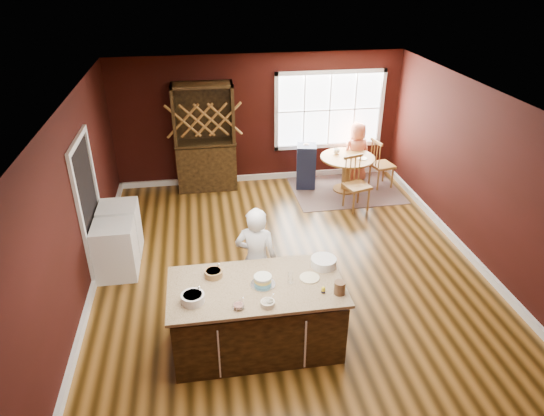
{
  "coord_description": "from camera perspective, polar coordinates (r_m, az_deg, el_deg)",
  "views": [
    {
      "loc": [
        -1.26,
        -6.22,
        4.44
      ],
      "look_at": [
        -0.26,
        0.12,
        1.05
      ],
      "focal_mm": 32.0,
      "sensor_mm": 36.0,
      "label": 1
    }
  ],
  "objects": [
    {
      "name": "dinner_plate",
      "position": [
        5.98,
        4.44,
        -8.19
      ],
      "size": [
        0.24,
        0.24,
        0.02
      ],
      "primitive_type": "cylinder",
      "color": "beige",
      "rests_on": "kitchen_island"
    },
    {
      "name": "room_shell",
      "position": [
        7.06,
        2.21,
        1.87
      ],
      "size": [
        7.0,
        7.0,
        7.0
      ],
      "color": "brown",
      "rests_on": "ground"
    },
    {
      "name": "white_tub",
      "position": [
        6.19,
        6.08,
        -6.35
      ],
      "size": [
        0.32,
        0.32,
        0.11
      ],
      "primitive_type": "cylinder",
      "color": "silver",
      "rests_on": "kitchen_island"
    },
    {
      "name": "chair_north",
      "position": [
        10.98,
        9.19,
        6.4
      ],
      "size": [
        0.57,
        0.56,
        0.99
      ],
      "primitive_type": null,
      "rotation": [
        0.0,
        0.0,
        3.76
      ],
      "color": "brown",
      "rests_on": "ground"
    },
    {
      "name": "window",
      "position": [
        10.5,
        6.77,
        11.38
      ],
      "size": [
        2.36,
        0.1,
        1.66
      ],
      "primitive_type": null,
      "color": "white",
      "rests_on": "room_shell"
    },
    {
      "name": "toy_figurine",
      "position": [
        5.75,
        6.05,
        -9.56
      ],
      "size": [
        0.05,
        0.05,
        0.08
      ],
      "primitive_type": null,
      "color": "yellow",
      "rests_on": "kitchen_island"
    },
    {
      "name": "bowl_yellow",
      "position": [
        6.02,
        -6.89,
        -7.65
      ],
      "size": [
        0.22,
        0.22,
        0.08
      ],
      "primitive_type": "cylinder",
      "color": "#A3763C",
      "rests_on": "kitchen_island"
    },
    {
      "name": "toddler",
      "position": [
        10.15,
        4.27,
        6.82
      ],
      "size": [
        0.18,
        0.14,
        0.26
      ],
      "primitive_type": null,
      "color": "#8CA5BF",
      "rests_on": "high_chair"
    },
    {
      "name": "bowl_pink",
      "position": [
        5.52,
        -3.96,
        -11.47
      ],
      "size": [
        0.14,
        0.14,
        0.05
      ],
      "primitive_type": "cylinder",
      "color": "white",
      "rests_on": "kitchen_island"
    },
    {
      "name": "rug",
      "position": [
        10.35,
        8.6,
        2.15
      ],
      "size": [
        2.22,
        1.73,
        0.01
      ],
      "primitive_type": "cube",
      "rotation": [
        0.0,
        0.0,
        0.01
      ],
      "color": "brown",
      "rests_on": "ground"
    },
    {
      "name": "bowl_olive",
      "position": [
        5.54,
        -0.51,
        -11.17
      ],
      "size": [
        0.16,
        0.16,
        0.06
      ],
      "primitive_type": "cylinder",
      "color": "white",
      "rests_on": "kitchen_island"
    },
    {
      "name": "table_plate",
      "position": [
        10.0,
        10.58,
        5.75
      ],
      "size": [
        0.2,
        0.2,
        0.01
      ],
      "primitive_type": "cylinder",
      "color": "beige",
      "rests_on": "dining_table"
    },
    {
      "name": "seated_woman",
      "position": [
        10.56,
        9.88,
        6.44
      ],
      "size": [
        0.72,
        0.56,
        1.32
      ],
      "primitive_type": "imported",
      "rotation": [
        0.0,
        0.0,
        3.38
      ],
      "color": "#C76443",
      "rests_on": "ground"
    },
    {
      "name": "doorway",
      "position": [
        7.82,
        -20.63,
        0.02
      ],
      "size": [
        0.08,
        1.26,
        2.13
      ],
      "primitive_type": null,
      "color": "white",
      "rests_on": "room_shell"
    },
    {
      "name": "chair_south",
      "position": [
        9.4,
        10.0,
        2.83
      ],
      "size": [
        0.55,
        0.54,
        1.06
      ],
      "primitive_type": null,
      "rotation": [
        0.0,
        0.0,
        0.29
      ],
      "color": "brown",
      "rests_on": "ground"
    },
    {
      "name": "table_cup",
      "position": [
        10.17,
        7.6,
        6.63
      ],
      "size": [
        0.17,
        0.17,
        0.1
      ],
      "primitive_type": "imported",
      "rotation": [
        0.0,
        0.0,
        0.33
      ],
      "color": "white",
      "rests_on": "dining_table"
    },
    {
      "name": "stoneware_crock",
      "position": [
        5.74,
        7.96,
        -9.28
      ],
      "size": [
        0.13,
        0.13,
        0.16
      ],
      "primitive_type": "cylinder",
      "color": "brown",
      "rests_on": "kitchen_island"
    },
    {
      "name": "bowl_blue",
      "position": [
        5.65,
        -9.3,
        -10.42
      ],
      "size": [
        0.27,
        0.27,
        0.1
      ],
      "primitive_type": "cylinder",
      "color": "silver",
      "rests_on": "kitchen_island"
    },
    {
      "name": "dining_table",
      "position": [
        10.14,
        8.81,
        4.84
      ],
      "size": [
        1.11,
        1.11,
        0.75
      ],
      "color": "brown",
      "rests_on": "ground"
    },
    {
      "name": "chair_east",
      "position": [
        10.46,
        12.85,
        5.19
      ],
      "size": [
        0.51,
        0.52,
        1.07
      ],
      "primitive_type": null,
      "rotation": [
        0.0,
        0.0,
        1.77
      ],
      "color": "olive",
      "rests_on": "ground"
    },
    {
      "name": "drinking_glass",
      "position": [
        5.86,
        2.21,
        -8.19
      ],
      "size": [
        0.07,
        0.07,
        0.15
      ],
      "primitive_type": "cylinder",
      "color": "white",
      "rests_on": "kitchen_island"
    },
    {
      "name": "kitchen_island",
      "position": [
        6.16,
        -1.81,
        -12.65
      ],
      "size": [
        2.1,
        1.1,
        0.92
      ],
      "color": "black",
      "rests_on": "ground"
    },
    {
      "name": "high_chair",
      "position": [
        10.21,
        4.03,
        5.01
      ],
      "size": [
        0.47,
        0.47,
        0.98
      ],
      "primitive_type": null,
      "rotation": [
        0.0,
        0.0,
        -0.2
      ],
      "color": "#1C2041",
      "rests_on": "ground"
    },
    {
      "name": "dryer",
      "position": [
        8.3,
        -17.39,
        -2.38
      ],
      "size": [
        0.6,
        0.58,
        0.88
      ],
      "primitive_type": "cube",
      "color": "white",
      "rests_on": "ground"
    },
    {
      "name": "baker",
      "position": [
        6.53,
        -1.84,
        -6.16
      ],
      "size": [
        0.66,
        0.54,
        1.58
      ],
      "primitive_type": "imported",
      "rotation": [
        0.0,
        0.0,
        2.83
      ],
      "color": "white",
      "rests_on": "ground"
    },
    {
      "name": "layer_cake",
      "position": [
        5.83,
        -1.09,
        -8.53
      ],
      "size": [
        0.3,
        0.3,
        0.12
      ],
      "primitive_type": null,
      "color": "silver",
      "rests_on": "kitchen_island"
    },
    {
      "name": "washer",
      "position": [
        7.76,
        -17.91,
        -4.76
      ],
      "size": [
        0.6,
        0.58,
        0.87
      ],
      "primitive_type": "cube",
      "color": "white",
      "rests_on": "ground"
    },
    {
      "name": "hutch",
      "position": [
        10.01,
        -7.9,
        8.14
      ],
      "size": [
        1.21,
        0.5,
        2.22
      ],
      "primitive_type": "cube",
      "color": "#3E2615",
      "rests_on": "ground"
    }
  ]
}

